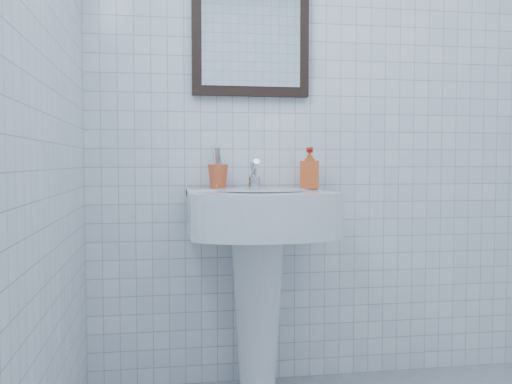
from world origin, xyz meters
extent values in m
cube|color=white|center=(0.00, 1.20, 1.25)|extent=(2.20, 0.02, 2.50)
cube|color=white|center=(-1.10, 0.00, 1.25)|extent=(0.02, 2.40, 2.50)
cone|color=white|center=(-0.41, 1.01, 0.35)|extent=(0.22, 0.22, 0.69)
cube|color=white|center=(-0.41, 0.96, 0.76)|extent=(0.56, 0.40, 0.17)
cube|color=white|center=(-0.41, 1.11, 0.83)|extent=(0.56, 0.10, 0.03)
cylinder|color=silver|center=(-0.41, 0.93, 0.85)|extent=(0.35, 0.35, 0.01)
cylinder|color=silver|center=(-0.41, 1.09, 0.87)|extent=(0.05, 0.05, 0.05)
cylinder|color=silver|center=(-0.41, 1.07, 0.93)|extent=(0.03, 0.10, 0.08)
cylinder|color=silver|center=(-0.41, 1.11, 0.91)|extent=(0.03, 0.05, 0.09)
imported|color=#CD4A14|center=(-0.17, 1.09, 0.93)|extent=(0.10, 0.10, 0.17)
cube|color=black|center=(-0.41, 1.18, 1.55)|extent=(0.50, 0.04, 0.62)
cube|color=white|center=(-0.41, 1.16, 1.55)|extent=(0.42, 0.00, 0.54)
camera|label=1|loc=(-0.79, -1.24, 0.96)|focal=40.00mm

